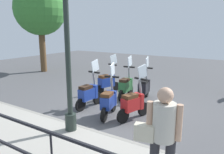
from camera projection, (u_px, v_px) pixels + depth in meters
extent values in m
plane|color=#4C4C4F|center=(122.00, 106.00, 7.23)|extent=(28.00, 28.00, 0.00)
cube|color=#A39E93|center=(46.00, 148.00, 4.57)|extent=(2.20, 20.00, 0.15)
cube|color=gray|center=(79.00, 129.00, 5.44)|extent=(0.10, 20.00, 0.15)
cylinder|color=#232D28|center=(71.00, 122.00, 5.18)|extent=(0.26, 0.26, 0.40)
cylinder|color=#232D28|center=(67.00, 36.00, 4.75)|extent=(0.12, 0.12, 4.41)
cylinder|color=beige|center=(164.00, 122.00, 3.02)|extent=(0.39, 0.39, 0.55)
sphere|color=tan|center=(165.00, 95.00, 2.94)|extent=(0.22, 0.22, 0.22)
cylinder|color=tan|center=(179.00, 123.00, 2.96)|extent=(0.09, 0.09, 0.52)
cylinder|color=tan|center=(150.00, 119.00, 3.08)|extent=(0.09, 0.09, 0.52)
cube|color=beige|center=(144.00, 132.00, 3.10)|extent=(0.20, 0.30, 0.24)
cylinder|color=brown|center=(43.00, 51.00, 12.95)|extent=(0.36, 0.36, 2.50)
sphere|color=#387A33|center=(40.00, 9.00, 12.45)|extent=(2.93, 2.93, 2.93)
cylinder|color=black|center=(143.00, 109.00, 6.44)|extent=(0.41, 0.19, 0.40)
cylinder|color=black|center=(123.00, 116.00, 5.90)|extent=(0.41, 0.19, 0.40)
cube|color=#B21E1E|center=(132.00, 104.00, 6.06)|extent=(0.66, 0.44, 0.36)
cube|color=#B21E1E|center=(139.00, 101.00, 6.24)|extent=(0.20, 0.32, 0.44)
cube|color=#4C2D19|center=(130.00, 96.00, 5.96)|extent=(0.46, 0.36, 0.10)
cylinder|color=gray|center=(140.00, 88.00, 6.20)|extent=(0.20, 0.12, 0.55)
cube|color=black|center=(141.00, 79.00, 6.14)|extent=(0.18, 0.44, 0.05)
cube|color=silver|center=(142.00, 72.00, 6.14)|extent=(0.38, 0.14, 0.42)
cylinder|color=black|center=(113.00, 105.00, 6.77)|extent=(0.41, 0.17, 0.40)
cylinder|color=black|center=(104.00, 115.00, 6.00)|extent=(0.41, 0.17, 0.40)
cube|color=navy|center=(108.00, 101.00, 6.24)|extent=(0.65, 0.42, 0.36)
cube|color=navy|center=(111.00, 98.00, 6.51)|extent=(0.19, 0.32, 0.44)
cube|color=#4C2D19|center=(107.00, 94.00, 6.13)|extent=(0.45, 0.35, 0.10)
cylinder|color=gray|center=(112.00, 86.00, 6.49)|extent=(0.19, 0.11, 0.55)
cube|color=black|center=(112.00, 77.00, 6.43)|extent=(0.16, 0.44, 0.05)
cube|color=silver|center=(113.00, 70.00, 6.44)|extent=(0.38, 0.12, 0.42)
cylinder|color=black|center=(97.00, 98.00, 7.43)|extent=(0.40, 0.10, 0.40)
cylinder|color=black|center=(81.00, 105.00, 6.77)|extent=(0.40, 0.10, 0.40)
cube|color=navy|center=(87.00, 94.00, 6.97)|extent=(0.61, 0.31, 0.36)
cube|color=navy|center=(93.00, 91.00, 7.20)|extent=(0.14, 0.31, 0.44)
cube|color=black|center=(86.00, 87.00, 6.87)|extent=(0.41, 0.28, 0.10)
cylinder|color=gray|center=(94.00, 80.00, 7.17)|extent=(0.19, 0.08, 0.55)
cube|color=black|center=(94.00, 72.00, 7.11)|extent=(0.08, 0.44, 0.05)
cube|color=silver|center=(95.00, 66.00, 7.11)|extent=(0.39, 0.05, 0.42)
cylinder|color=black|center=(147.00, 92.00, 8.21)|extent=(0.41, 0.15, 0.40)
cylinder|color=black|center=(141.00, 98.00, 7.46)|extent=(0.41, 0.15, 0.40)
cube|color=black|center=(144.00, 88.00, 7.70)|extent=(0.64, 0.38, 0.36)
cube|color=black|center=(146.00, 85.00, 7.96)|extent=(0.17, 0.32, 0.44)
cube|color=black|center=(143.00, 82.00, 7.59)|extent=(0.44, 0.33, 0.10)
cylinder|color=gray|center=(146.00, 75.00, 7.94)|extent=(0.19, 0.10, 0.55)
cube|color=black|center=(147.00, 68.00, 7.88)|extent=(0.14, 0.44, 0.05)
cube|color=silver|center=(147.00, 62.00, 7.89)|extent=(0.39, 0.10, 0.42)
cylinder|color=black|center=(130.00, 90.00, 8.42)|extent=(0.41, 0.12, 0.40)
cylinder|color=black|center=(121.00, 96.00, 7.70)|extent=(0.41, 0.12, 0.40)
cube|color=#2D6B38|center=(125.00, 86.00, 7.93)|extent=(0.62, 0.34, 0.36)
cube|color=#2D6B38|center=(128.00, 84.00, 8.17)|extent=(0.15, 0.31, 0.44)
cube|color=black|center=(124.00, 80.00, 7.81)|extent=(0.42, 0.30, 0.10)
cylinder|color=gray|center=(129.00, 74.00, 8.15)|extent=(0.19, 0.09, 0.55)
cube|color=black|center=(129.00, 67.00, 8.09)|extent=(0.10, 0.44, 0.05)
cube|color=silver|center=(130.00, 61.00, 8.10)|extent=(0.39, 0.07, 0.42)
cylinder|color=black|center=(115.00, 87.00, 8.93)|extent=(0.41, 0.18, 0.40)
cylinder|color=black|center=(99.00, 90.00, 8.38)|extent=(0.41, 0.18, 0.40)
cube|color=navy|center=(106.00, 82.00, 8.54)|extent=(0.65, 0.43, 0.36)
cube|color=navy|center=(111.00, 80.00, 8.73)|extent=(0.20, 0.32, 0.44)
cube|color=#4C2D19|center=(104.00, 76.00, 8.44)|extent=(0.46, 0.36, 0.10)
cylinder|color=gray|center=(112.00, 71.00, 8.69)|extent=(0.19, 0.12, 0.55)
cube|color=black|center=(112.00, 65.00, 8.63)|extent=(0.18, 0.44, 0.05)
cube|color=silver|center=(114.00, 59.00, 8.63)|extent=(0.38, 0.13, 0.42)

